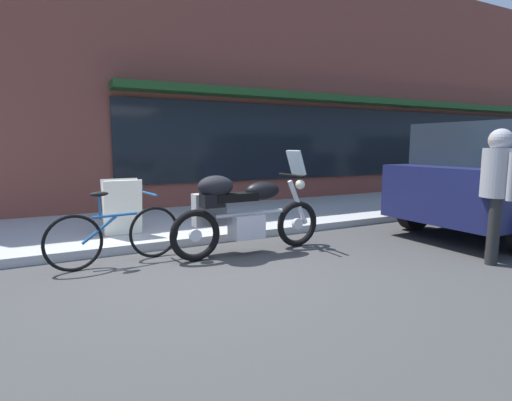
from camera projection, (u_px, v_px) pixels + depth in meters
ground_plane at (211, 269)px, 4.80m from camera, size 80.00×80.00×0.00m
storefront_building at (399, 95)px, 11.70m from camera, size 23.26×0.90×5.99m
sidewalk_curb at (475, 196)px, 11.25m from camera, size 30.00×3.04×0.12m
touring_motorcycle at (241, 210)px, 5.41m from camera, size 2.26×0.65×1.42m
parked_bicycle at (116, 235)px, 4.97m from camera, size 1.67×0.48×0.93m
pedestrian_walking at (497, 180)px, 4.94m from camera, size 0.48×0.53×1.69m
sandwich_board_sign at (122, 207)px, 6.08m from camera, size 0.55×0.40×0.85m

